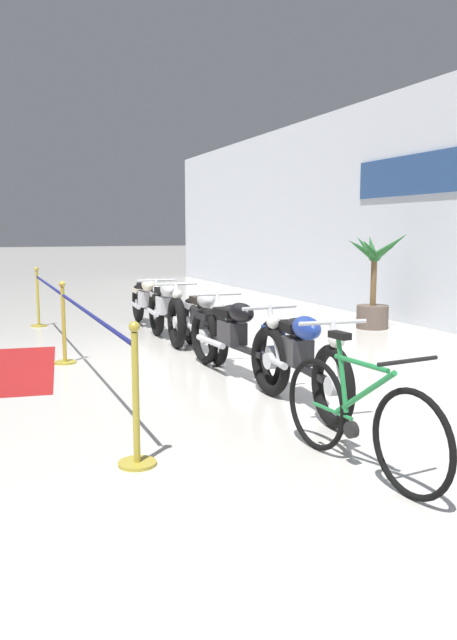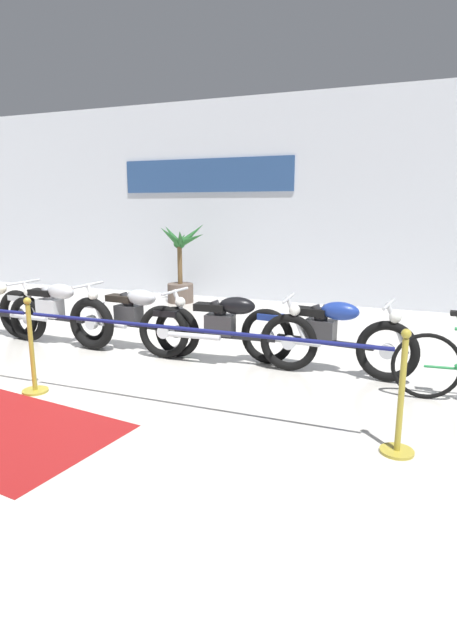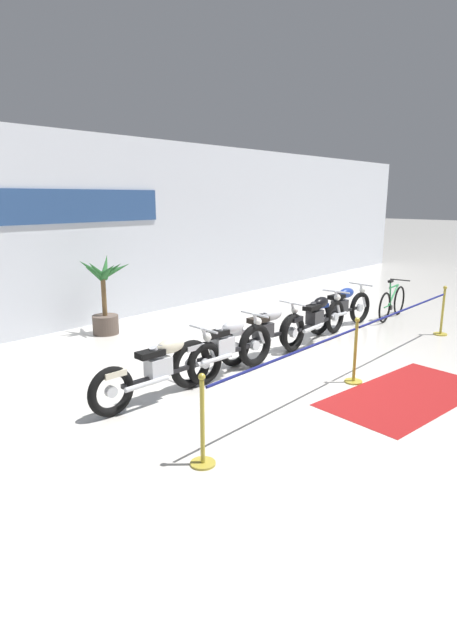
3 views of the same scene
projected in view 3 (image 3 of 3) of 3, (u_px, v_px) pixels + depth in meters
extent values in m
plane|color=silver|center=(294.00, 363.00, 8.78)|extent=(120.00, 120.00, 0.00)
cube|color=silver|center=(115.00, 230.00, 11.61)|extent=(28.00, 0.25, 4.20)
cube|color=navy|center=(84.00, 206.00, 10.76)|extent=(3.94, 0.04, 0.70)
torus|color=black|center=(205.00, 363.00, 7.70)|extent=(0.69, 0.16, 0.69)
torus|color=black|center=(111.00, 392.00, 6.58)|extent=(0.69, 0.16, 0.69)
cylinder|color=silver|center=(205.00, 363.00, 7.70)|extent=(0.16, 0.09, 0.16)
cylinder|color=silver|center=(111.00, 392.00, 6.58)|extent=(0.16, 0.09, 0.16)
cylinder|color=silver|center=(209.00, 345.00, 7.70)|extent=(0.31, 0.07, 0.59)
cube|color=silver|center=(158.00, 367.00, 7.07)|extent=(0.37, 0.24, 0.26)
cylinder|color=silver|center=(160.00, 352.00, 7.05)|extent=(0.19, 0.12, 0.24)
cylinder|color=silver|center=(155.00, 354.00, 6.99)|extent=(0.19, 0.12, 0.24)
cylinder|color=silver|center=(147.00, 384.00, 6.80)|extent=(0.70, 0.11, 0.07)
cube|color=black|center=(162.00, 375.00, 7.14)|extent=(1.32, 0.14, 0.06)
ellipsoid|color=beige|center=(171.00, 346.00, 7.16)|extent=(0.47, 0.25, 0.22)
cube|color=black|center=(150.00, 354.00, 6.93)|extent=(0.41, 0.22, 0.09)
cube|color=beige|center=(113.00, 373.00, 6.56)|extent=(0.33, 0.18, 0.08)
cylinder|color=silver|center=(203.00, 329.00, 7.56)|extent=(0.07, 0.62, 0.04)
sphere|color=silver|center=(207.00, 337.00, 7.65)|extent=(0.14, 0.14, 0.14)
torus|color=black|center=(255.00, 345.00, 8.52)|extent=(0.76, 0.18, 0.75)
torus|color=black|center=(191.00, 364.00, 7.56)|extent=(0.76, 0.18, 0.75)
cylinder|color=silver|center=(255.00, 345.00, 8.52)|extent=(0.18, 0.09, 0.17)
cylinder|color=silver|center=(191.00, 364.00, 7.56)|extent=(0.18, 0.09, 0.17)
cylinder|color=silver|center=(259.00, 328.00, 8.52)|extent=(0.31, 0.08, 0.59)
cube|color=silver|center=(223.00, 345.00, 7.97)|extent=(0.37, 0.24, 0.26)
cylinder|color=silver|center=(224.00, 333.00, 7.95)|extent=(0.19, 0.12, 0.24)
cylinder|color=silver|center=(221.00, 334.00, 7.89)|extent=(0.19, 0.12, 0.24)
cylinder|color=silver|center=(215.00, 360.00, 7.70)|extent=(0.70, 0.12, 0.07)
cube|color=black|center=(225.00, 353.00, 8.04)|extent=(1.14, 0.14, 0.06)
ellipsoid|color=#B7BABF|center=(233.00, 327.00, 8.06)|extent=(0.47, 0.25, 0.22)
cube|color=black|center=(216.00, 334.00, 7.83)|extent=(0.41, 0.23, 0.09)
cube|color=#B7BABF|center=(193.00, 347.00, 7.53)|extent=(0.33, 0.18, 0.08)
cylinder|color=silver|center=(255.00, 314.00, 8.38)|extent=(0.08, 0.62, 0.04)
sphere|color=silver|center=(258.00, 322.00, 8.47)|extent=(0.14, 0.14, 0.14)
torus|color=black|center=(292.00, 331.00, 9.55)|extent=(0.70, 0.18, 0.69)
torus|color=black|center=(235.00, 347.00, 8.56)|extent=(0.70, 0.18, 0.69)
cylinder|color=silver|center=(292.00, 331.00, 9.55)|extent=(0.17, 0.09, 0.16)
cylinder|color=silver|center=(235.00, 347.00, 8.56)|extent=(0.17, 0.09, 0.16)
cylinder|color=silver|center=(295.00, 316.00, 9.54)|extent=(0.31, 0.08, 0.59)
cube|color=#2D2D30|center=(263.00, 330.00, 8.98)|extent=(0.38, 0.25, 0.26)
cylinder|color=#2D2D30|center=(265.00, 319.00, 8.96)|extent=(0.19, 0.13, 0.24)
cylinder|color=#2D2D30|center=(262.00, 320.00, 8.90)|extent=(0.19, 0.13, 0.24)
cylinder|color=silver|center=(257.00, 343.00, 8.72)|extent=(0.70, 0.14, 0.07)
cube|color=black|center=(265.00, 337.00, 9.05)|extent=(1.21, 0.17, 0.06)
ellipsoid|color=#B7BABF|center=(272.00, 314.00, 9.07)|extent=(0.48, 0.26, 0.22)
cube|color=black|center=(258.00, 320.00, 8.84)|extent=(0.42, 0.24, 0.09)
cube|color=#B7BABF|center=(237.00, 332.00, 8.53)|extent=(0.33, 0.19, 0.08)
cylinder|color=silver|center=(292.00, 303.00, 9.40)|extent=(0.09, 0.62, 0.04)
sphere|color=silver|center=(295.00, 310.00, 9.49)|extent=(0.14, 0.14, 0.14)
torus|color=black|center=(335.00, 317.00, 10.64)|extent=(0.72, 0.15, 0.72)
torus|color=black|center=(294.00, 333.00, 9.36)|extent=(0.72, 0.15, 0.72)
cylinder|color=silver|center=(335.00, 317.00, 10.64)|extent=(0.18, 0.09, 0.17)
cylinder|color=silver|center=(294.00, 333.00, 9.36)|extent=(0.18, 0.09, 0.17)
cylinder|color=silver|center=(338.00, 303.00, 10.64)|extent=(0.31, 0.07, 0.59)
cube|color=#2D2D30|center=(315.00, 317.00, 9.93)|extent=(0.37, 0.24, 0.26)
cylinder|color=#2D2D30|center=(316.00, 307.00, 9.91)|extent=(0.19, 0.12, 0.24)
cylinder|color=#2D2D30|center=(314.00, 308.00, 9.85)|extent=(0.19, 0.12, 0.24)
cylinder|color=silver|center=(313.00, 328.00, 9.65)|extent=(0.70, 0.11, 0.07)
cube|color=black|center=(316.00, 323.00, 10.00)|extent=(1.35, 0.14, 0.06)
ellipsoid|color=black|center=(321.00, 302.00, 10.04)|extent=(0.47, 0.25, 0.22)
cube|color=black|center=(312.00, 307.00, 9.78)|extent=(0.41, 0.22, 0.09)
cube|color=black|center=(295.00, 319.00, 9.34)|extent=(0.33, 0.18, 0.08)
cylinder|color=silver|center=(336.00, 292.00, 10.50)|extent=(0.07, 0.62, 0.04)
sphere|color=silver|center=(337.00, 297.00, 10.59)|extent=(0.14, 0.14, 0.14)
torus|color=black|center=(360.00, 308.00, 11.50)|extent=(0.73, 0.18, 0.72)
torus|color=black|center=(319.00, 318.00, 10.52)|extent=(0.73, 0.18, 0.72)
cylinder|color=silver|center=(360.00, 308.00, 11.50)|extent=(0.18, 0.10, 0.17)
cylinder|color=silver|center=(319.00, 318.00, 10.52)|extent=(0.18, 0.10, 0.17)
cylinder|color=silver|center=(363.00, 295.00, 11.49)|extent=(0.31, 0.09, 0.59)
cube|color=#2D2D30|center=(340.00, 306.00, 10.93)|extent=(0.38, 0.25, 0.26)
cylinder|color=#2D2D30|center=(341.00, 297.00, 10.91)|extent=(0.19, 0.13, 0.24)
cylinder|color=#2D2D30|center=(339.00, 297.00, 10.86)|extent=(0.19, 0.13, 0.24)
cylinder|color=silver|center=(336.00, 315.00, 10.67)|extent=(0.70, 0.14, 0.07)
cube|color=black|center=(341.00, 312.00, 11.00)|extent=(1.20, 0.18, 0.06)
ellipsoid|color=navy|center=(346.00, 293.00, 11.02)|extent=(0.48, 0.26, 0.22)
cube|color=black|center=(337.00, 297.00, 10.80)|extent=(0.42, 0.24, 0.09)
cube|color=navy|center=(321.00, 306.00, 10.49)|extent=(0.33, 0.19, 0.08)
cylinder|color=silver|center=(361.00, 284.00, 11.35)|extent=(0.10, 0.62, 0.04)
sphere|color=silver|center=(362.00, 290.00, 11.44)|extent=(0.14, 0.14, 0.14)
torus|color=black|center=(399.00, 300.00, 12.33)|extent=(0.72, 0.11, 0.72)
torus|color=black|center=(385.00, 308.00, 11.54)|extent=(0.72, 0.11, 0.72)
cylinder|color=#238442|center=(394.00, 295.00, 11.92)|extent=(0.60, 0.10, 0.43)
cylinder|color=#238442|center=(394.00, 287.00, 11.83)|extent=(0.55, 0.09, 0.04)
cylinder|color=#238442|center=(390.00, 293.00, 11.71)|extent=(0.15, 0.05, 0.55)
cube|color=black|center=(391.00, 281.00, 11.61)|extent=(0.19, 0.10, 0.05)
cylinder|color=#238442|center=(388.00, 306.00, 11.70)|extent=(0.46, 0.07, 0.03)
cylinder|color=black|center=(400.00, 280.00, 12.16)|extent=(0.07, 0.48, 0.03)
cylinder|color=black|center=(391.00, 308.00, 11.89)|extent=(0.12, 0.06, 0.12)
cylinder|color=brown|center=(106.00, 325.00, 10.63)|extent=(0.55, 0.55, 0.40)
cylinder|color=brown|center=(104.00, 296.00, 10.48)|extent=(0.10, 0.10, 0.84)
cone|color=#235B28|center=(116.00, 270.00, 10.53)|extent=(0.72, 0.30, 0.39)
cone|color=#235B28|center=(106.00, 266.00, 10.59)|extent=(0.56, 0.53, 0.60)
cone|color=#235B28|center=(93.00, 272.00, 10.46)|extent=(0.28, 0.57, 0.38)
cone|color=#235B28|center=(92.00, 269.00, 10.25)|extent=(0.58, 0.35, 0.53)
cone|color=#235B28|center=(96.00, 270.00, 10.18)|extent=(0.53, 0.28, 0.49)
cone|color=#235B28|center=(108.00, 271.00, 10.17)|extent=(0.21, 0.60, 0.46)
cone|color=#235B28|center=(112.00, 270.00, 10.32)|extent=(0.38, 0.51, 0.49)
cylinder|color=gold|center=(203.00, 463.00, 5.45)|extent=(0.28, 0.28, 0.03)
cylinder|color=gold|center=(202.00, 422.00, 5.33)|extent=(0.05, 0.05, 0.95)
sphere|color=gold|center=(202.00, 377.00, 5.21)|extent=(0.08, 0.08, 0.08)
cylinder|color=navy|center=(294.00, 353.00, 6.45)|extent=(3.23, 0.04, 0.04)
cylinder|color=navy|center=(407.00, 309.00, 9.02)|extent=(3.63, 0.04, 0.04)
cylinder|color=gold|center=(353.00, 381.00, 7.87)|extent=(0.28, 0.28, 0.03)
cylinder|color=gold|center=(355.00, 352.00, 7.75)|extent=(0.05, 0.05, 0.95)
sphere|color=gold|center=(357.00, 320.00, 7.63)|extent=(0.08, 0.08, 0.08)
cylinder|color=gold|center=(440.00, 334.00, 10.59)|extent=(0.28, 0.28, 0.03)
cylinder|color=gold|center=(443.00, 312.00, 10.48)|extent=(0.05, 0.05, 0.95)
sphere|color=gold|center=(445.00, 288.00, 10.35)|extent=(0.08, 0.08, 0.08)
cube|color=maroon|center=(407.00, 394.00, 7.37)|extent=(2.94, 1.72, 0.01)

